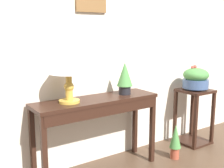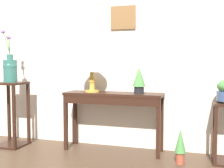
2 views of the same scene
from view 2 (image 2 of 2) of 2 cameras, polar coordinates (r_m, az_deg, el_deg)
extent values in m
cube|color=beige|center=(3.95, -0.69, 7.98)|extent=(9.00, 0.10, 2.80)
cube|color=brown|center=(3.87, 2.22, 13.10)|extent=(0.34, 0.02, 0.31)
cube|color=#AFA88F|center=(3.86, 2.20, 13.11)|extent=(0.27, 0.01, 0.25)
cube|color=black|center=(3.66, 0.25, -2.01)|extent=(1.27, 0.36, 0.03)
cube|color=black|center=(3.52, -0.51, -3.37)|extent=(1.20, 0.03, 0.10)
cube|color=black|center=(3.80, -9.19, -7.63)|extent=(0.05, 0.04, 0.72)
cube|color=black|center=(3.45, 9.23, -8.83)|extent=(0.04, 0.04, 0.72)
cube|color=black|center=(4.07, -7.33, -6.86)|extent=(0.05, 0.04, 0.72)
cube|color=black|center=(3.74, 9.86, -7.85)|extent=(0.04, 0.04, 0.72)
cylinder|color=gold|center=(3.75, -3.99, -1.41)|extent=(0.19, 0.19, 0.02)
cylinder|color=gold|center=(3.75, -3.99, -0.30)|extent=(0.07, 0.07, 0.12)
sphere|color=gold|center=(3.74, -4.00, 0.63)|extent=(0.09, 0.09, 0.09)
cylinder|color=gold|center=(3.74, -4.00, 1.56)|extent=(0.06, 0.06, 0.12)
cone|color=silver|center=(3.74, -4.02, 4.28)|extent=(0.34, 0.34, 0.23)
cylinder|color=black|center=(3.57, 5.41, -1.20)|extent=(0.12, 0.12, 0.09)
cone|color=#478442|center=(3.56, 5.42, 1.47)|extent=(0.16, 0.16, 0.24)
cube|color=black|center=(4.11, -19.55, 0.14)|extent=(0.37, 0.37, 0.03)
cube|color=black|center=(4.25, -19.28, -11.37)|extent=(0.37, 0.37, 0.03)
cube|color=black|center=(3.94, -18.93, -6.24)|extent=(0.04, 0.03, 0.82)
cube|color=black|center=(4.38, -19.85, -5.23)|extent=(0.04, 0.04, 0.82)
cube|color=black|center=(4.20, -16.31, -5.56)|extent=(0.04, 0.04, 0.82)
cylinder|color=#2D665B|center=(4.11, -19.61, 2.44)|extent=(0.18, 0.18, 0.30)
sphere|color=#2D665B|center=(4.10, -19.63, 3.36)|extent=(0.19, 0.19, 0.19)
cylinder|color=#2D665B|center=(4.11, -19.67, 5.05)|extent=(0.08, 0.08, 0.07)
cylinder|color=#387A38|center=(4.13, -19.76, 7.16)|extent=(0.04, 0.04, 0.23)
sphere|color=#996BC1|center=(4.17, -19.84, 8.73)|extent=(0.05, 0.05, 0.05)
cylinder|color=#387A38|center=(4.07, -20.27, 7.66)|extent=(0.02, 0.12, 0.30)
sphere|color=#996BC1|center=(4.05, -20.88, 9.77)|extent=(0.06, 0.06, 0.06)
cylinder|color=#387A38|center=(4.09, -19.91, 7.17)|extent=(0.01, 0.05, 0.23)
sphere|color=#996BC1|center=(4.08, -20.15, 8.77)|extent=(0.04, 0.04, 0.04)
cube|color=black|center=(3.37, 19.95, -9.61)|extent=(0.04, 0.04, 0.63)
cube|color=black|center=(3.69, 19.72, -8.44)|extent=(0.04, 0.04, 0.63)
cylinder|color=#9E4733|center=(3.41, 13.41, -14.20)|extent=(0.10, 0.10, 0.13)
cone|color=#478442|center=(3.36, 13.47, -10.97)|extent=(0.13, 0.13, 0.27)
camera|label=1|loc=(2.73, -46.89, 8.45)|focal=45.23mm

